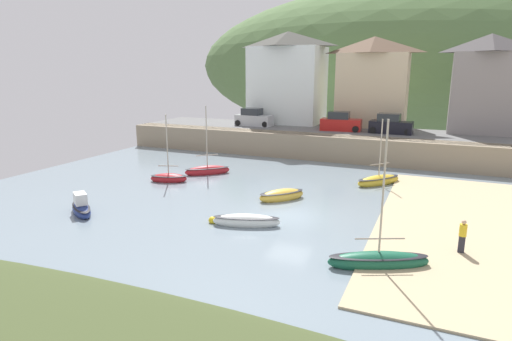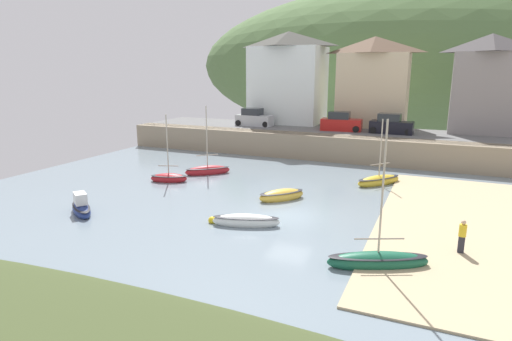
{
  "view_description": "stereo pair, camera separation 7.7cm",
  "coord_description": "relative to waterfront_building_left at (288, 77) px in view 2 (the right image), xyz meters",
  "views": [
    {
      "loc": [
        7.84,
        -23.09,
        8.56
      ],
      "look_at": [
        -3.76,
        3.61,
        1.65
      ],
      "focal_mm": 29.91,
      "sensor_mm": 36.0,
      "label": 1
    },
    {
      "loc": [
        7.91,
        -23.06,
        8.56
      ],
      "look_at": [
        -3.76,
        3.61,
        1.65
      ],
      "focal_mm": 29.91,
      "sensor_mm": 36.0,
      "label": 2
    }
  ],
  "objects": [
    {
      "name": "waterfront_building_centre",
      "position": [
        9.74,
        0.0,
        -0.4
      ],
      "size": [
        7.62,
        4.33,
        9.59
      ],
      "color": "beige",
      "rests_on": "ground"
    },
    {
      "name": "quay_seawall",
      "position": [
        9.11,
        -7.7,
        -6.32
      ],
      "size": [
        48.0,
        9.4,
        2.4
      ],
      "color": "gray",
      "rests_on": "ground"
    },
    {
      "name": "sailboat_nearest_shore",
      "position": [
        7.43,
        -27.76,
        -7.41
      ],
      "size": [
        3.91,
        2.06,
        0.88
      ],
      "rotation": [
        0.0,
        0.0,
        0.32
      ],
      "color": "white",
      "rests_on": "ground"
    },
    {
      "name": "hillside_backdrop",
      "position": [
        13.49,
        30.0,
        1.56
      ],
      "size": [
        80.0,
        44.0,
        26.39
      ],
      "color": "#547341",
      "rests_on": "ground"
    },
    {
      "name": "person_near_water",
      "position": [
        18.38,
        -27.16,
        -6.69
      ],
      "size": [
        0.34,
        0.34,
        1.62
      ],
      "color": "#282833",
      "rests_on": "ground"
    },
    {
      "name": "sailboat_far_left",
      "position": [
        -0.64,
        -18.05,
        -7.36
      ],
      "size": [
        3.47,
        3.24,
        5.93
      ],
      "rotation": [
        0.0,
        0.0,
        0.73
      ],
      "color": "#A81E25",
      "rests_on": "ground"
    },
    {
      "name": "sailboat_tall_mast",
      "position": [
        12.99,
        -15.66,
        -7.37
      ],
      "size": [
        3.35,
        3.8,
        5.2
      ],
      "rotation": [
        0.0,
        0.0,
        0.9
      ],
      "color": "gold",
      "rests_on": "ground"
    },
    {
      "name": "parked_car_near_slipway",
      "position": [
        -2.38,
        -4.5,
        -4.47
      ],
      "size": [
        4.15,
        1.83,
        1.95
      ],
      "rotation": [
        0.0,
        0.0,
        -0.03
      ],
      "color": "#B0B4B8",
      "rests_on": "ground"
    },
    {
      "name": "mooring_buoy",
      "position": [
        5.45,
        -28.11,
        -7.54
      ],
      "size": [
        0.45,
        0.45,
        0.45
      ],
      "color": "yellow",
      "rests_on": "ground"
    },
    {
      "name": "parked_car_end_of_row",
      "position": [
        12.42,
        -4.5,
        -4.47
      ],
      "size": [
        4.16,
        1.85,
        1.95
      ],
      "rotation": [
        0.0,
        0.0,
        -0.04
      ],
      "color": "black",
      "rests_on": "ground"
    },
    {
      "name": "fishing_boat_green",
      "position": [
        -2.23,
        -21.37,
        -7.39
      ],
      "size": [
        3.08,
        2.02,
        5.45
      ],
      "rotation": [
        0.0,
        0.0,
        0.34
      ],
      "color": "#A91C23",
      "rests_on": "ground"
    },
    {
      "name": "sailboat_blue_trim",
      "position": [
        14.97,
        -30.12,
        -7.36
      ],
      "size": [
        4.55,
        2.84,
        6.79
      ],
      "rotation": [
        0.0,
        0.0,
        0.43
      ],
      "color": "#185B3F",
      "rests_on": "ground"
    },
    {
      "name": "waterfront_building_left",
      "position": [
        0.0,
        0.0,
        0.0
      ],
      "size": [
        8.4,
        6.26,
        10.43
      ],
      "color": "white",
      "rests_on": "ground"
    },
    {
      "name": "ground",
      "position": [
        10.5,
        -34.76,
        -7.51
      ],
      "size": [
        48.0,
        41.0,
        0.61
      ],
      "color": "gray"
    },
    {
      "name": "motorboat_with_cabin",
      "position": [
        -2.67,
        -29.88,
        -7.32
      ],
      "size": [
        3.05,
        2.53,
        1.47
      ],
      "rotation": [
        0.0,
        0.0,
        -0.61
      ],
      "color": "navy",
      "rests_on": "ground"
    },
    {
      "name": "waterfront_building_right",
      "position": [
        20.72,
        0.0,
        -0.43
      ],
      "size": [
        6.66,
        5.91,
        9.54
      ],
      "color": "gray",
      "rests_on": "ground"
    },
    {
      "name": "parked_car_by_wall",
      "position": [
        7.44,
        -4.5,
        -4.47
      ],
      "size": [
        4.21,
        2.0,
        1.95
      ],
      "rotation": [
        0.0,
        0.0,
        0.07
      ],
      "color": "red",
      "rests_on": "ground"
    },
    {
      "name": "sailboat_white_hull",
      "position": [
        7.55,
        -22.33,
        -7.39
      ],
      "size": [
        3.04,
        3.23,
        0.94
      ],
      "rotation": [
        0.0,
        0.0,
        0.85
      ],
      "color": "gold",
      "rests_on": "ground"
    }
  ]
}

